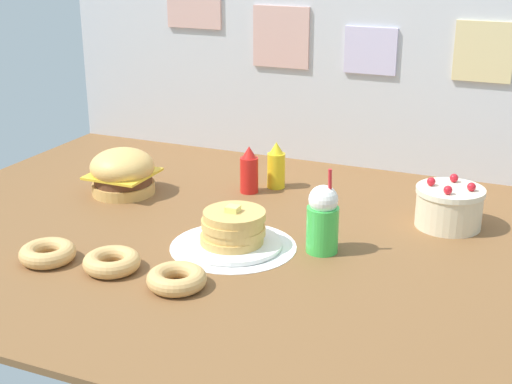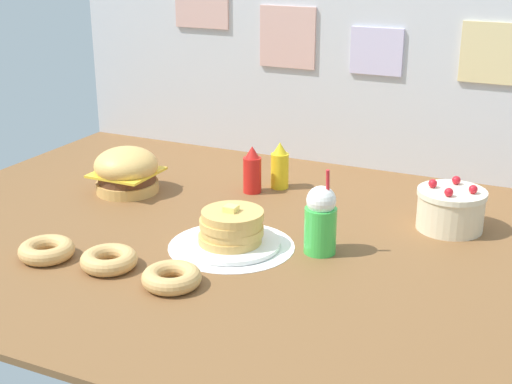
% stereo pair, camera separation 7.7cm
% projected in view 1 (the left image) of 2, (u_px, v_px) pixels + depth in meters
% --- Properties ---
extents(ground_plane, '(2.35, 1.75, 0.02)m').
position_uv_depth(ground_plane, '(234.00, 237.00, 2.37)').
color(ground_plane, brown).
extents(back_wall, '(2.35, 0.04, 0.87)m').
position_uv_depth(back_wall, '(322.00, 58.00, 2.97)').
color(back_wall, silver).
rests_on(back_wall, ground_plane).
extents(doily_mat, '(0.40, 0.40, 0.00)m').
position_uv_depth(doily_mat, '(233.00, 246.00, 2.27)').
color(doily_mat, white).
rests_on(doily_mat, ground_plane).
extents(burger, '(0.24, 0.24, 0.17)m').
position_uv_depth(burger, '(123.00, 172.00, 2.71)').
color(burger, '#DBA859').
rests_on(burger, ground_plane).
extents(pancake_stack, '(0.31, 0.31, 0.13)m').
position_uv_depth(pancake_stack, '(233.00, 231.00, 2.25)').
color(pancake_stack, white).
rests_on(pancake_stack, doily_mat).
extents(layer_cake, '(0.23, 0.23, 0.16)m').
position_uv_depth(layer_cake, '(449.00, 207.00, 2.40)').
color(layer_cake, beige).
rests_on(layer_cake, ground_plane).
extents(ketchup_bottle, '(0.07, 0.07, 0.18)m').
position_uv_depth(ketchup_bottle, '(249.00, 171.00, 2.72)').
color(ketchup_bottle, red).
rests_on(ketchup_bottle, ground_plane).
extents(mustard_bottle, '(0.07, 0.07, 0.18)m').
position_uv_depth(mustard_bottle, '(276.00, 167.00, 2.77)').
color(mustard_bottle, yellow).
rests_on(mustard_bottle, ground_plane).
extents(cream_soda_cup, '(0.10, 0.10, 0.27)m').
position_uv_depth(cream_soda_cup, '(323.00, 219.00, 2.20)').
color(cream_soda_cup, green).
rests_on(cream_soda_cup, ground_plane).
extents(donut_pink_glaze, '(0.17, 0.17, 0.05)m').
position_uv_depth(donut_pink_glaze, '(47.00, 253.00, 2.16)').
color(donut_pink_glaze, tan).
rests_on(donut_pink_glaze, ground_plane).
extents(donut_chocolate, '(0.17, 0.17, 0.05)m').
position_uv_depth(donut_chocolate, '(112.00, 261.00, 2.11)').
color(donut_chocolate, tan).
rests_on(donut_chocolate, ground_plane).
extents(donut_vanilla, '(0.17, 0.17, 0.05)m').
position_uv_depth(donut_vanilla, '(177.00, 278.00, 2.00)').
color(donut_vanilla, tan).
rests_on(donut_vanilla, ground_plane).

